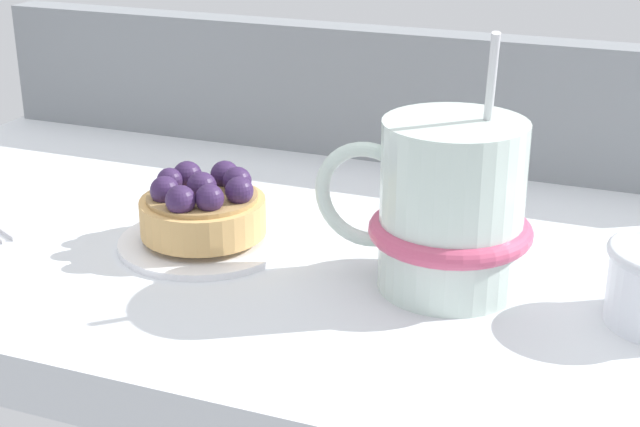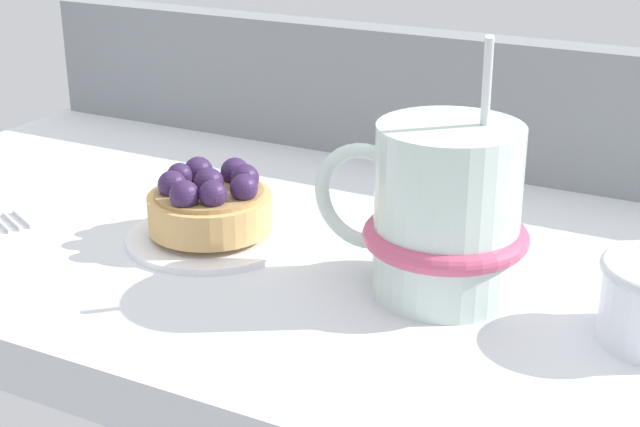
{
  "view_description": "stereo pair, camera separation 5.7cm",
  "coord_description": "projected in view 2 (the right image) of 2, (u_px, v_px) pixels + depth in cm",
  "views": [
    {
      "loc": [
        23.96,
        -52.64,
        24.39
      ],
      "look_at": [
        4.62,
        -3.6,
        3.39
      ],
      "focal_mm": 52.85,
      "sensor_mm": 36.0,
      "label": 1
    },
    {
      "loc": [
        29.11,
        -50.28,
        24.39
      ],
      "look_at": [
        4.62,
        -3.6,
        3.39
      ],
      "focal_mm": 52.85,
      "sensor_mm": 36.0,
      "label": 2
    }
  ],
  "objects": [
    {
      "name": "ground_plane",
      "position": [
        284.0,
        253.0,
        0.64
      ],
      "size": [
        67.67,
        39.35,
        3.29
      ],
      "primitive_type": "cube",
      "color": "silver"
    },
    {
      "name": "window_rail_back",
      "position": [
        394.0,
        94.0,
        0.76
      ],
      "size": [
        66.32,
        3.14,
        10.51
      ],
      "primitive_type": "cube",
      "color": "gray",
      "rests_on": "ground_plane"
    },
    {
      "name": "dessert_plate",
      "position": [
        211.0,
        234.0,
        0.61
      ],
      "size": [
        11.05,
        11.05,
        0.89
      ],
      "color": "white",
      "rests_on": "ground_plane"
    },
    {
      "name": "raspberry_tart",
      "position": [
        210.0,
        202.0,
        0.61
      ],
      "size": [
        8.03,
        8.03,
        4.1
      ],
      "color": "tan",
      "rests_on": "dessert_plate"
    },
    {
      "name": "coffee_mug",
      "position": [
        443.0,
        214.0,
        0.53
      ],
      "size": [
        13.04,
        9.44,
        15.17
      ],
      "color": "silver",
      "rests_on": "ground_plane"
    }
  ]
}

